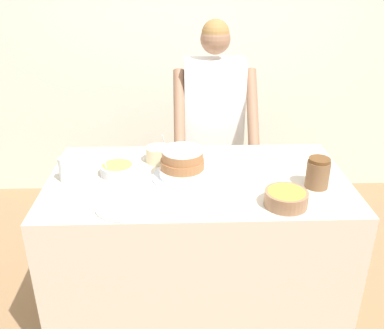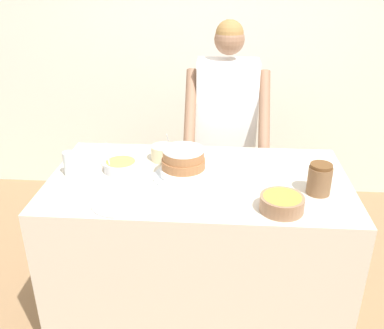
{
  "view_description": "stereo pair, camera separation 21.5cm",
  "coord_description": "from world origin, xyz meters",
  "px_view_note": "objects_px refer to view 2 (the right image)",
  "views": [
    {
      "loc": [
        -0.1,
        -1.6,
        1.95
      ],
      "look_at": [
        -0.03,
        0.39,
        1.0
      ],
      "focal_mm": 40.0,
      "sensor_mm": 36.0,
      "label": 1
    },
    {
      "loc": [
        0.11,
        -1.6,
        1.95
      ],
      "look_at": [
        -0.03,
        0.39,
        1.0
      ],
      "focal_mm": 40.0,
      "sensor_mm": 36.0,
      "label": 2
    }
  ],
  "objects_px": {
    "cake": "(183,165)",
    "frosting_bowl_white": "(163,152)",
    "frosting_bowl_orange": "(282,203)",
    "drinking_glass": "(70,164)",
    "ceramic_plate": "(120,203)",
    "person_baker": "(227,119)",
    "stoneware_jar": "(320,179)",
    "frosting_bowl_yellow": "(121,166)"
  },
  "relations": [
    {
      "from": "cake",
      "to": "frosting_bowl_white",
      "type": "relative_size",
      "value": 1.78
    },
    {
      "from": "frosting_bowl_orange",
      "to": "drinking_glass",
      "type": "bearing_deg",
      "value": 165.28
    },
    {
      "from": "frosting_bowl_white",
      "to": "ceramic_plate",
      "type": "bearing_deg",
      "value": -104.96
    },
    {
      "from": "cake",
      "to": "drinking_glass",
      "type": "height_order",
      "value": "cake"
    },
    {
      "from": "frosting_bowl_white",
      "to": "drinking_glass",
      "type": "distance_m",
      "value": 0.53
    },
    {
      "from": "ceramic_plate",
      "to": "person_baker",
      "type": "bearing_deg",
      "value": 64.83
    },
    {
      "from": "person_baker",
      "to": "frosting_bowl_orange",
      "type": "bearing_deg",
      "value": -76.61
    },
    {
      "from": "frosting_bowl_orange",
      "to": "stoneware_jar",
      "type": "bearing_deg",
      "value": 41.85
    },
    {
      "from": "stoneware_jar",
      "to": "drinking_glass",
      "type": "bearing_deg",
      "value": 175.25
    },
    {
      "from": "cake",
      "to": "frosting_bowl_yellow",
      "type": "relative_size",
      "value": 1.76
    },
    {
      "from": "person_baker",
      "to": "frosting_bowl_yellow",
      "type": "height_order",
      "value": "person_baker"
    },
    {
      "from": "person_baker",
      "to": "stoneware_jar",
      "type": "xyz_separation_m",
      "value": [
        0.46,
        -0.89,
        0.01
      ]
    },
    {
      "from": "person_baker",
      "to": "stoneware_jar",
      "type": "height_order",
      "value": "person_baker"
    },
    {
      "from": "stoneware_jar",
      "to": "cake",
      "type": "bearing_deg",
      "value": 169.75
    },
    {
      "from": "frosting_bowl_orange",
      "to": "drinking_glass",
      "type": "distance_m",
      "value": 1.13
    },
    {
      "from": "cake",
      "to": "stoneware_jar",
      "type": "height_order",
      "value": "cake"
    },
    {
      "from": "drinking_glass",
      "to": "stoneware_jar",
      "type": "bearing_deg",
      "value": -4.75
    },
    {
      "from": "drinking_glass",
      "to": "ceramic_plate",
      "type": "xyz_separation_m",
      "value": [
        0.34,
        -0.29,
        -0.06
      ]
    },
    {
      "from": "cake",
      "to": "ceramic_plate",
      "type": "relative_size",
      "value": 1.21
    },
    {
      "from": "frosting_bowl_yellow",
      "to": "ceramic_plate",
      "type": "xyz_separation_m",
      "value": [
        0.07,
        -0.35,
        -0.03
      ]
    },
    {
      "from": "frosting_bowl_white",
      "to": "drinking_glass",
      "type": "bearing_deg",
      "value": -154.14
    },
    {
      "from": "frosting_bowl_orange",
      "to": "person_baker",
      "type": "bearing_deg",
      "value": 103.39
    },
    {
      "from": "drinking_glass",
      "to": "stoneware_jar",
      "type": "xyz_separation_m",
      "value": [
        1.3,
        -0.11,
        0.01
      ]
    },
    {
      "from": "frosting_bowl_white",
      "to": "person_baker",
      "type": "bearing_deg",
      "value": 56.66
    },
    {
      "from": "frosting_bowl_yellow",
      "to": "frosting_bowl_white",
      "type": "bearing_deg",
      "value": 37.38
    },
    {
      "from": "cake",
      "to": "stoneware_jar",
      "type": "distance_m",
      "value": 0.7
    },
    {
      "from": "person_baker",
      "to": "drinking_glass",
      "type": "bearing_deg",
      "value": -136.89
    },
    {
      "from": "drinking_glass",
      "to": "ceramic_plate",
      "type": "relative_size",
      "value": 0.49
    },
    {
      "from": "person_baker",
      "to": "drinking_glass",
      "type": "xyz_separation_m",
      "value": [
        -0.84,
        -0.79,
        -0.0
      ]
    },
    {
      "from": "person_baker",
      "to": "frosting_bowl_orange",
      "type": "relative_size",
      "value": 7.92
    },
    {
      "from": "cake",
      "to": "stoneware_jar",
      "type": "relative_size",
      "value": 2.06
    },
    {
      "from": "frosting_bowl_white",
      "to": "stoneware_jar",
      "type": "bearing_deg",
      "value": -22.28
    },
    {
      "from": "person_baker",
      "to": "frosting_bowl_orange",
      "type": "distance_m",
      "value": 1.11
    },
    {
      "from": "frosting_bowl_yellow",
      "to": "frosting_bowl_white",
      "type": "distance_m",
      "value": 0.27
    },
    {
      "from": "frosting_bowl_orange",
      "to": "frosting_bowl_white",
      "type": "height_order",
      "value": "frosting_bowl_white"
    },
    {
      "from": "frosting_bowl_yellow",
      "to": "ceramic_plate",
      "type": "distance_m",
      "value": 0.36
    },
    {
      "from": "person_baker",
      "to": "frosting_bowl_white",
      "type": "height_order",
      "value": "person_baker"
    },
    {
      "from": "person_baker",
      "to": "frosting_bowl_white",
      "type": "bearing_deg",
      "value": -123.34
    },
    {
      "from": "frosting_bowl_yellow",
      "to": "stoneware_jar",
      "type": "height_order",
      "value": "frosting_bowl_yellow"
    },
    {
      "from": "frosting_bowl_yellow",
      "to": "stoneware_jar",
      "type": "bearing_deg",
      "value": -9.62
    },
    {
      "from": "frosting_bowl_yellow",
      "to": "ceramic_plate",
      "type": "bearing_deg",
      "value": -78.17
    },
    {
      "from": "frosting_bowl_yellow",
      "to": "stoneware_jar",
      "type": "xyz_separation_m",
      "value": [
        1.04,
        -0.18,
        0.05
      ]
    }
  ]
}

